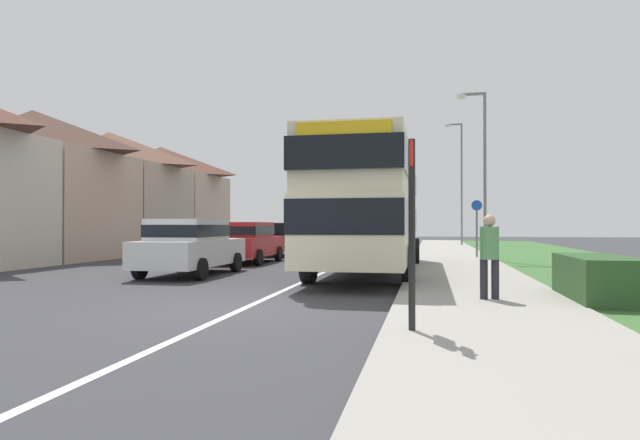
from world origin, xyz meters
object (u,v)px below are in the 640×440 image
(parked_car_black, at_px, (286,238))
(street_lamp_mid, at_px, (482,164))
(pedestrian_at_stop, at_px, (489,253))
(cycle_route_sign, at_px, (477,226))
(bus_stop_sign, at_px, (412,221))
(parked_car_white, at_px, (190,245))
(parked_car_red, at_px, (247,240))
(street_lamp_far, at_px, (460,177))
(double_decker_bus, at_px, (370,203))

(parked_car_black, height_order, street_lamp_mid, street_lamp_mid)
(pedestrian_at_stop, relative_size, cycle_route_sign, 0.66)
(bus_stop_sign, bearing_deg, cycle_route_sign, 82.55)
(parked_car_white, distance_m, street_lamp_mid, 12.12)
(parked_car_red, xyz_separation_m, cycle_route_sign, (8.88, 3.81, 0.55))
(pedestrian_at_stop, relative_size, street_lamp_far, 0.20)
(bus_stop_sign, distance_m, street_lamp_far, 31.29)
(parked_car_red, bearing_deg, street_lamp_far, 63.63)
(street_lamp_mid, bearing_deg, street_lamp_far, 89.98)
(bus_stop_sign, bearing_deg, street_lamp_far, 85.79)
(parked_car_black, xyz_separation_m, cycle_route_sign, (8.65, -1.30, 0.56))
(street_lamp_mid, bearing_deg, pedestrian_at_stop, -94.61)
(parked_car_black, relative_size, street_lamp_far, 0.47)
(street_lamp_mid, height_order, street_lamp_far, street_lamp_far)
(double_decker_bus, bearing_deg, pedestrian_at_stop, -64.70)
(parked_car_red, height_order, cycle_route_sign, cycle_route_sign)
(double_decker_bus, distance_m, pedestrian_at_stop, 6.73)
(parked_car_black, xyz_separation_m, bus_stop_sign, (6.46, -18.04, 0.67))
(double_decker_bus, bearing_deg, street_lamp_far, 80.08)
(double_decker_bus, relative_size, parked_car_white, 2.42)
(street_lamp_far, bearing_deg, street_lamp_mid, -90.02)
(cycle_route_sign, height_order, street_lamp_far, street_lamp_far)
(parked_car_black, bearing_deg, street_lamp_mid, -17.11)
(bus_stop_sign, distance_m, cycle_route_sign, 16.89)
(bus_stop_sign, xyz_separation_m, street_lamp_mid, (2.28, 15.35, 2.37))
(street_lamp_mid, bearing_deg, bus_stop_sign, -98.44)
(pedestrian_at_stop, height_order, street_lamp_far, street_lamp_far)
(pedestrian_at_stop, bearing_deg, bus_stop_sign, -111.92)
(double_decker_bus, height_order, street_lamp_mid, street_lamp_mid)
(double_decker_bus, height_order, street_lamp_far, street_lamp_far)
(double_decker_bus, distance_m, parked_car_black, 10.18)
(parked_car_red, bearing_deg, double_decker_bus, -35.69)
(double_decker_bus, relative_size, street_lamp_mid, 1.56)
(double_decker_bus, relative_size, parked_car_black, 2.68)
(parked_car_red, xyz_separation_m, street_lamp_far, (8.97, 18.10, 3.86))
(parked_car_black, bearing_deg, cycle_route_sign, -8.53)
(street_lamp_mid, xyz_separation_m, street_lamp_far, (0.00, 15.68, 0.83))
(parked_car_white, relative_size, parked_car_black, 1.11)
(street_lamp_far, bearing_deg, parked_car_red, -116.37)
(street_lamp_far, bearing_deg, parked_car_black, -123.95)
(street_lamp_mid, bearing_deg, parked_car_black, 162.89)
(street_lamp_mid, bearing_deg, parked_car_white, -139.43)
(pedestrian_at_stop, height_order, street_lamp_mid, street_lamp_mid)
(bus_stop_sign, bearing_deg, parked_car_black, 109.70)
(cycle_route_sign, bearing_deg, parked_car_red, -156.78)
(parked_car_red, height_order, street_lamp_mid, street_lamp_mid)
(cycle_route_sign, bearing_deg, bus_stop_sign, -97.45)
(double_decker_bus, relative_size, street_lamp_far, 1.26)
(parked_car_white, relative_size, parked_car_red, 1.00)
(parked_car_black, bearing_deg, street_lamp_far, 56.05)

